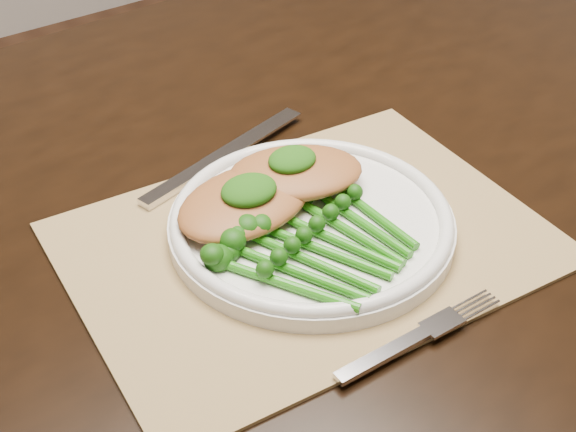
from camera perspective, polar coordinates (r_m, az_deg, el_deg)
dining_table at (r=1.13m, az=0.87°, el=-11.43°), size 1.63×0.95×0.75m
placemat at (r=0.75m, az=1.35°, el=-1.87°), size 0.46×0.36×0.00m
dinner_plate at (r=0.75m, az=1.68°, el=-0.39°), size 0.27×0.27×0.02m
knife at (r=0.85m, az=-5.57°, el=3.73°), size 0.23×0.07×0.01m
fork at (r=0.67m, az=10.03°, el=-7.99°), size 0.17×0.02×0.01m
chicken_fillet_left at (r=0.75m, az=-3.09°, el=1.03°), size 0.16×0.12×0.03m
chicken_fillet_right at (r=0.78m, az=0.53°, el=3.12°), size 0.16×0.14×0.03m
pesto_dollop_left at (r=0.73m, az=-2.80°, el=1.85°), size 0.05×0.05×0.02m
pesto_dollop_right at (r=0.77m, az=0.30°, el=4.04°), size 0.05×0.04×0.02m
broccolini_bundle at (r=0.71m, az=2.96°, el=-2.07°), size 0.19×0.21×0.04m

